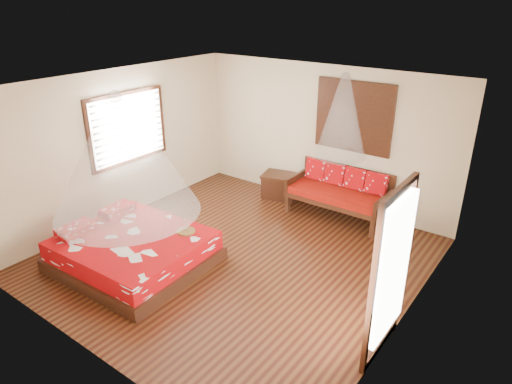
{
  "coord_description": "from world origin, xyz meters",
  "views": [
    {
      "loc": [
        4.1,
        -5.02,
        4.01
      ],
      "look_at": [
        0.23,
        0.23,
        1.15
      ],
      "focal_mm": 32.0,
      "sensor_mm": 36.0,
      "label": 1
    }
  ],
  "objects": [
    {
      "name": "room",
      "position": [
        0.0,
        0.0,
        1.4
      ],
      "size": [
        5.54,
        5.54,
        2.84
      ],
      "color": "black",
      "rests_on": "ground"
    },
    {
      "name": "bed",
      "position": [
        -1.19,
        -1.14,
        0.25
      ],
      "size": [
        2.27,
        2.07,
        0.65
      ],
      "rotation": [
        0.0,
        0.0,
        0.04
      ],
      "color": "black",
      "rests_on": "floor"
    },
    {
      "name": "daybed",
      "position": [
        0.64,
        2.39,
        0.52
      ],
      "size": [
        1.91,
        0.85,
        0.97
      ],
      "color": "black",
      "rests_on": "floor"
    },
    {
      "name": "storage_chest",
      "position": [
        -0.76,
        2.45,
        0.26
      ],
      "size": [
        0.85,
        0.7,
        0.51
      ],
      "rotation": [
        0.0,
        0.0,
        0.24
      ],
      "color": "black",
      "rests_on": "floor"
    },
    {
      "name": "shutter_panel",
      "position": [
        0.64,
        2.72,
        1.9
      ],
      "size": [
        1.52,
        0.06,
        1.32
      ],
      "color": "black",
      "rests_on": "wall_back"
    },
    {
      "name": "window_left",
      "position": [
        -2.71,
        0.2,
        1.7
      ],
      "size": [
        0.1,
        1.74,
        1.34
      ],
      "color": "black",
      "rests_on": "wall_left"
    },
    {
      "name": "glazed_door",
      "position": [
        2.72,
        -0.6,
        1.07
      ],
      "size": [
        0.08,
        1.02,
        2.16
      ],
      "color": "black",
      "rests_on": "floor"
    },
    {
      "name": "wine_tray",
      "position": [
        -0.6,
        -0.52,
        0.56
      ],
      "size": [
        0.29,
        0.29,
        0.23
      ],
      "rotation": [
        0.0,
        0.0,
        -0.31
      ],
      "color": "brown",
      "rests_on": "bed"
    },
    {
      "name": "mosquito_net_main",
      "position": [
        -1.17,
        -1.14,
        1.85
      ],
      "size": [
        2.18,
        2.18,
        1.8
      ],
      "primitive_type": "cone",
      "color": "white",
      "rests_on": "ceiling"
    },
    {
      "name": "mosquito_net_daybed",
      "position": [
        0.64,
        2.25,
        2.0
      ],
      "size": [
        0.92,
        0.92,
        1.5
      ],
      "primitive_type": "cone",
      "color": "white",
      "rests_on": "ceiling"
    }
  ]
}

